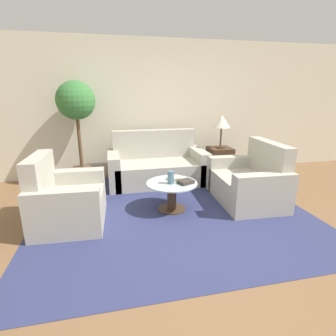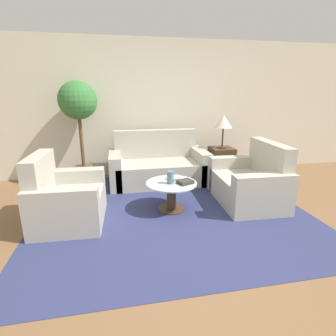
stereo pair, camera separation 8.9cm
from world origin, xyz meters
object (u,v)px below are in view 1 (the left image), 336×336
object	(u,v)px
potted_plant	(77,109)
bowl	(175,178)
coffee_table	(172,192)
loveseat	(251,183)
sofa_main	(157,166)
book_stack	(186,182)
table_lamp	(222,122)
armchair	(64,202)
vase	(171,177)

from	to	relation	value
potted_plant	bowl	size ratio (longest dim) A/B	8.92
bowl	coffee_table	bearing A→B (deg)	-119.69
loveseat	coffee_table	xyz separation A→B (m)	(-1.25, -0.06, -0.02)
sofa_main	book_stack	distance (m)	1.36
book_stack	sofa_main	bearing A→B (deg)	74.39
sofa_main	book_stack	world-z (taller)	sofa_main
table_lamp	bowl	xyz separation A→B (m)	(-1.18, -1.14, -0.65)
sofa_main	bowl	size ratio (longest dim) A/B	8.66
armchair	book_stack	xyz separation A→B (m)	(1.60, 0.02, 0.15)
book_stack	loveseat	bearing A→B (deg)	-16.00
table_lamp	vase	bearing A→B (deg)	-134.66
sofa_main	vase	size ratio (longest dim) A/B	9.92
bowl	table_lamp	bearing A→B (deg)	43.80
armchair	potted_plant	world-z (taller)	potted_plant
table_lamp	book_stack	xyz separation A→B (m)	(-1.07, -1.33, -0.64)
table_lamp	loveseat	bearing A→B (deg)	-89.94
loveseat	table_lamp	bearing A→B (deg)	-177.57
loveseat	coffee_table	world-z (taller)	loveseat
coffee_table	bowl	world-z (taller)	bowl
coffee_table	table_lamp	xyz separation A→B (m)	(1.25, 1.26, 0.81)
armchair	vase	distance (m)	1.41
table_lamp	potted_plant	size ratio (longest dim) A/B	0.34
armchair	bowl	size ratio (longest dim) A/B	5.00
vase	bowl	xyz separation A→B (m)	(0.09, 0.16, -0.07)
armchair	loveseat	bearing A→B (deg)	-84.49
potted_plant	vase	distance (m)	2.17
armchair	loveseat	distance (m)	2.68
armchair	vase	bearing A→B (deg)	-85.36
sofa_main	potted_plant	size ratio (longest dim) A/B	0.97
sofa_main	vase	world-z (taller)	sofa_main
sofa_main	armchair	bearing A→B (deg)	-136.47
potted_plant	book_stack	size ratio (longest dim) A/B	7.37
vase	loveseat	bearing A→B (deg)	4.05
table_lamp	bowl	bearing A→B (deg)	-136.20
vase	coffee_table	bearing A→B (deg)	56.87
sofa_main	potted_plant	xyz separation A→B (m)	(-1.35, 0.19, 1.05)
coffee_table	bowl	xyz separation A→B (m)	(0.07, 0.12, 0.17)
armchair	vase	xyz separation A→B (m)	(1.40, 0.05, 0.21)
coffee_table	book_stack	world-z (taller)	book_stack
table_lamp	potted_plant	world-z (taller)	potted_plant
potted_plant	vase	bearing A→B (deg)	-48.64
sofa_main	bowl	distance (m)	1.16
sofa_main	armchair	distance (m)	1.97
armchair	book_stack	world-z (taller)	armchair
potted_plant	vase	xyz separation A→B (m)	(1.32, -1.50, -0.84)
coffee_table	book_stack	bearing A→B (deg)	-22.01
potted_plant	book_stack	xyz separation A→B (m)	(1.52, -1.54, -0.90)
sofa_main	armchair	size ratio (longest dim) A/B	1.73
coffee_table	bowl	distance (m)	0.22
sofa_main	coffee_table	bearing A→B (deg)	-90.44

